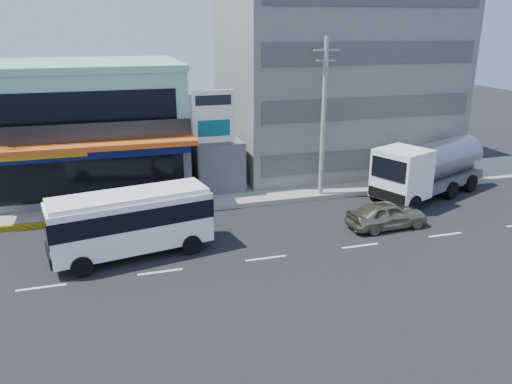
# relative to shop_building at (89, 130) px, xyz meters

# --- Properties ---
(ground) EXTENTS (120.00, 120.00, 0.00)m
(ground) POSITION_rel_shop_building_xyz_m (8.00, -13.95, -4.00)
(ground) COLOR black
(ground) RESTS_ON ground
(sidewalk) EXTENTS (70.00, 5.00, 0.30)m
(sidewalk) POSITION_rel_shop_building_xyz_m (13.00, -4.45, -3.85)
(sidewalk) COLOR gray
(sidewalk) RESTS_ON ground
(shop_building) EXTENTS (12.40, 11.70, 8.00)m
(shop_building) POSITION_rel_shop_building_xyz_m (0.00, 0.00, 0.00)
(shop_building) COLOR #4A4A4F
(shop_building) RESTS_ON ground
(concrete_building) EXTENTS (16.00, 12.00, 14.00)m
(concrete_building) POSITION_rel_shop_building_xyz_m (18.00, 1.05, 3.00)
(concrete_building) COLOR gray
(concrete_building) RESTS_ON ground
(gap_structure) EXTENTS (3.00, 6.00, 3.50)m
(gap_structure) POSITION_rel_shop_building_xyz_m (8.00, -1.95, -2.25)
(gap_structure) COLOR #4A4A4F
(gap_structure) RESTS_ON ground
(satellite_dish) EXTENTS (1.50, 1.50, 0.15)m
(satellite_dish) POSITION_rel_shop_building_xyz_m (8.00, -2.95, -0.42)
(satellite_dish) COLOR slate
(satellite_dish) RESTS_ON gap_structure
(billboard) EXTENTS (2.60, 0.18, 6.90)m
(billboard) POSITION_rel_shop_building_xyz_m (7.50, -4.75, 0.93)
(billboard) COLOR gray
(billboard) RESTS_ON ground
(utility_pole_near) EXTENTS (1.60, 0.30, 10.00)m
(utility_pole_near) POSITION_rel_shop_building_xyz_m (14.00, -6.55, 1.15)
(utility_pole_near) COLOR #999993
(utility_pole_near) RESTS_ON ground
(minibus) EXTENTS (7.84, 3.77, 3.15)m
(minibus) POSITION_rel_shop_building_xyz_m (1.96, -11.78, -2.12)
(minibus) COLOR white
(minibus) RESTS_ON ground
(sedan) EXTENTS (4.54, 2.00, 1.52)m
(sedan) POSITION_rel_shop_building_xyz_m (15.50, -12.13, -3.24)
(sedan) COLOR #9D9978
(sedan) RESTS_ON ground
(tanker_truck) EXTENTS (9.37, 5.95, 3.57)m
(tanker_truck) POSITION_rel_shop_building_xyz_m (20.60, -8.23, -2.08)
(tanker_truck) COLOR white
(tanker_truck) RESTS_ON ground
(motorcycle_rider) EXTENTS (2.03, 0.90, 2.53)m
(motorcycle_rider) POSITION_rel_shop_building_xyz_m (4.00, -9.45, -3.16)
(motorcycle_rider) COLOR #621A0E
(motorcycle_rider) RESTS_ON ground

